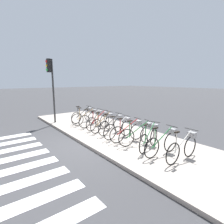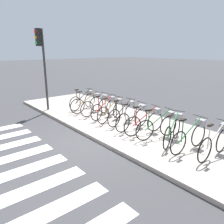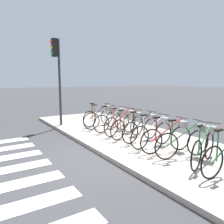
{
  "view_description": "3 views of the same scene",
  "coord_description": "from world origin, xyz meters",
  "px_view_note": "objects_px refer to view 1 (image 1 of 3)",
  "views": [
    {
      "loc": [
        6.01,
        -3.21,
        2.62
      ],
      "look_at": [
        0.52,
        1.02,
        1.36
      ],
      "focal_mm": 28.0,
      "sensor_mm": 36.0,
      "label": 1
    },
    {
      "loc": [
        5.62,
        -3.86,
        2.94
      ],
      "look_at": [
        0.47,
        0.45,
        1.01
      ],
      "focal_mm": 35.0,
      "sensor_mm": 36.0,
      "label": 2
    },
    {
      "loc": [
        5.0,
        -2.87,
        2.1
      ],
      "look_at": [
        -1.41,
        1.22,
        0.98
      ],
      "focal_mm": 35.0,
      "sensor_mm": 36.0,
      "label": 3
    }
  ],
  "objects_px": {
    "parked_bicycle_0": "(84,115)",
    "parked_bicycle_2": "(94,118)",
    "parked_bicycle_11": "(184,146)",
    "parked_bicycle_5": "(113,124)",
    "parked_bicycle_4": "(104,122)",
    "parked_bicycle_7": "(129,131)",
    "parked_bicycle_10": "(164,142)",
    "parked_bicycle_1": "(87,117)",
    "traffic_light": "(51,78)",
    "parked_bicycle_3": "(99,120)",
    "parked_bicycle_9": "(150,137)",
    "parked_bicycle_8": "(139,134)",
    "parked_bicycle_6": "(120,128)"
  },
  "relations": [
    {
      "from": "parked_bicycle_8",
      "to": "parked_bicycle_5",
      "type": "bearing_deg",
      "value": 177.28
    },
    {
      "from": "parked_bicycle_5",
      "to": "parked_bicycle_6",
      "type": "xyz_separation_m",
      "value": [
        0.66,
        -0.12,
        0.0
      ]
    },
    {
      "from": "parked_bicycle_5",
      "to": "parked_bicycle_3",
      "type": "bearing_deg",
      "value": -177.37
    },
    {
      "from": "parked_bicycle_0",
      "to": "parked_bicycle_2",
      "type": "xyz_separation_m",
      "value": [
        1.27,
        -0.09,
        0.0
      ]
    },
    {
      "from": "parked_bicycle_2",
      "to": "parked_bicycle_5",
      "type": "xyz_separation_m",
      "value": [
        1.65,
        0.05,
        0.0
      ]
    },
    {
      "from": "parked_bicycle_10",
      "to": "traffic_light",
      "type": "xyz_separation_m",
      "value": [
        -6.88,
        -1.39,
        2.21
      ]
    },
    {
      "from": "parked_bicycle_3",
      "to": "parked_bicycle_4",
      "type": "relative_size",
      "value": 1.0
    },
    {
      "from": "parked_bicycle_4",
      "to": "parked_bicycle_9",
      "type": "xyz_separation_m",
      "value": [
        2.91,
        0.03,
        0.0
      ]
    },
    {
      "from": "parked_bicycle_9",
      "to": "parked_bicycle_11",
      "type": "bearing_deg",
      "value": 4.35
    },
    {
      "from": "parked_bicycle_3",
      "to": "parked_bicycle_6",
      "type": "distance_m",
      "value": 1.76
    },
    {
      "from": "parked_bicycle_7",
      "to": "traffic_light",
      "type": "bearing_deg",
      "value": -165.08
    },
    {
      "from": "parked_bicycle_4",
      "to": "parked_bicycle_7",
      "type": "height_order",
      "value": "same"
    },
    {
      "from": "parked_bicycle_2",
      "to": "traffic_light",
      "type": "xyz_separation_m",
      "value": [
        -2.27,
        -1.45,
        2.21
      ]
    },
    {
      "from": "parked_bicycle_6",
      "to": "parked_bicycle_2",
      "type": "bearing_deg",
      "value": 178.22
    },
    {
      "from": "parked_bicycle_2",
      "to": "parked_bicycle_4",
      "type": "bearing_deg",
      "value": -2.59
    },
    {
      "from": "parked_bicycle_5",
      "to": "parked_bicycle_9",
      "type": "bearing_deg",
      "value": -1.69
    },
    {
      "from": "parked_bicycle_1",
      "to": "traffic_light",
      "type": "height_order",
      "value": "traffic_light"
    },
    {
      "from": "parked_bicycle_2",
      "to": "parked_bicycle_5",
      "type": "height_order",
      "value": "same"
    },
    {
      "from": "parked_bicycle_4",
      "to": "parked_bicycle_5",
      "type": "height_order",
      "value": "same"
    },
    {
      "from": "parked_bicycle_10",
      "to": "parked_bicycle_11",
      "type": "bearing_deg",
      "value": 12.18
    },
    {
      "from": "parked_bicycle_5",
      "to": "parked_bicycle_8",
      "type": "relative_size",
      "value": 1.02
    },
    {
      "from": "parked_bicycle_3",
      "to": "parked_bicycle_6",
      "type": "xyz_separation_m",
      "value": [
        1.76,
        -0.07,
        0.0
      ]
    },
    {
      "from": "parked_bicycle_2",
      "to": "parked_bicycle_7",
      "type": "relative_size",
      "value": 1.01
    },
    {
      "from": "parked_bicycle_2",
      "to": "parked_bicycle_9",
      "type": "relative_size",
      "value": 1.05
    },
    {
      "from": "parked_bicycle_2",
      "to": "parked_bicycle_10",
      "type": "height_order",
      "value": "same"
    },
    {
      "from": "parked_bicycle_8",
      "to": "parked_bicycle_9",
      "type": "bearing_deg",
      "value": 1.77
    },
    {
      "from": "parked_bicycle_1",
      "to": "traffic_light",
      "type": "xyz_separation_m",
      "value": [
        -1.68,
        -1.38,
        2.21
      ]
    },
    {
      "from": "parked_bicycle_3",
      "to": "parked_bicycle_6",
      "type": "height_order",
      "value": "same"
    },
    {
      "from": "parked_bicycle_2",
      "to": "traffic_light",
      "type": "distance_m",
      "value": 3.49
    },
    {
      "from": "traffic_light",
      "to": "parked_bicycle_10",
      "type": "bearing_deg",
      "value": 11.41
    },
    {
      "from": "parked_bicycle_2",
      "to": "parked_bicycle_9",
      "type": "bearing_deg",
      "value": -0.32
    },
    {
      "from": "parked_bicycle_2",
      "to": "parked_bicycle_11",
      "type": "height_order",
      "value": "same"
    },
    {
      "from": "parked_bicycle_0",
      "to": "parked_bicycle_11",
      "type": "distance_m",
      "value": 6.53
    },
    {
      "from": "parked_bicycle_5",
      "to": "parked_bicycle_7",
      "type": "bearing_deg",
      "value": -5.39
    },
    {
      "from": "parked_bicycle_1",
      "to": "parked_bicycle_3",
      "type": "bearing_deg",
      "value": 3.56
    },
    {
      "from": "parked_bicycle_7",
      "to": "parked_bicycle_6",
      "type": "bearing_deg",
      "value": 179.97
    },
    {
      "from": "parked_bicycle_1",
      "to": "parked_bicycle_4",
      "type": "relative_size",
      "value": 1.0
    },
    {
      "from": "parked_bicycle_5",
      "to": "parked_bicycle_10",
      "type": "relative_size",
      "value": 1.0
    },
    {
      "from": "parked_bicycle_5",
      "to": "parked_bicycle_0",
      "type": "bearing_deg",
      "value": 179.13
    },
    {
      "from": "parked_bicycle_2",
      "to": "parked_bicycle_8",
      "type": "bearing_deg",
      "value": -0.65
    },
    {
      "from": "parked_bicycle_0",
      "to": "parked_bicycle_11",
      "type": "height_order",
      "value": "same"
    },
    {
      "from": "parked_bicycle_1",
      "to": "parked_bicycle_7",
      "type": "xyz_separation_m",
      "value": [
        3.5,
        0.0,
        0.0
      ]
    },
    {
      "from": "parked_bicycle_3",
      "to": "parked_bicycle_10",
      "type": "height_order",
      "value": "same"
    },
    {
      "from": "parked_bicycle_7",
      "to": "parked_bicycle_10",
      "type": "height_order",
      "value": "same"
    },
    {
      "from": "parked_bicycle_4",
      "to": "parked_bicycle_11",
      "type": "height_order",
      "value": "same"
    },
    {
      "from": "parked_bicycle_10",
      "to": "parked_bicycle_9",
      "type": "bearing_deg",
      "value": 175.98
    },
    {
      "from": "parked_bicycle_5",
      "to": "traffic_light",
      "type": "relative_size",
      "value": 0.44
    },
    {
      "from": "parked_bicycle_0",
      "to": "parked_bicycle_8",
      "type": "bearing_deg",
      "value": -1.57
    },
    {
      "from": "parked_bicycle_1",
      "to": "parked_bicycle_7",
      "type": "height_order",
      "value": "same"
    },
    {
      "from": "parked_bicycle_10",
      "to": "parked_bicycle_11",
      "type": "distance_m",
      "value": 0.67
    }
  ]
}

